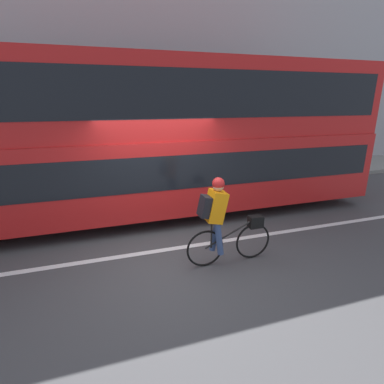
{
  "coord_description": "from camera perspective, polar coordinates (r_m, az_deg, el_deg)",
  "views": [
    {
      "loc": [
        -1.22,
        -5.01,
        2.86
      ],
      "look_at": [
        0.64,
        0.73,
        1.0
      ],
      "focal_mm": 28.0,
      "sensor_mm": 36.0,
      "label": 1
    }
  ],
  "objects": [
    {
      "name": "sidewalk_curb",
      "position": [
        10.61,
        -10.77,
        1.6
      ],
      "size": [
        60.0,
        2.54,
        0.15
      ],
      "color": "gray",
      "rests_on": "ground_plane"
    },
    {
      "name": "building_facade",
      "position": [
        11.68,
        -12.81,
        20.67
      ],
      "size": [
        60.0,
        0.3,
        7.32
      ],
      "color": "#9E9EA3",
      "rests_on": "ground_plane"
    },
    {
      "name": "bus",
      "position": [
        7.46,
        -7.98,
        11.08
      ],
      "size": [
        11.46,
        2.54,
        3.77
      ],
      "color": "black",
      "rests_on": "ground_plane"
    },
    {
      "name": "cyclist_on_bike",
      "position": [
        5.27,
        5.68,
        -5.09
      ],
      "size": [
        1.64,
        0.32,
        1.63
      ],
      "color": "black",
      "rests_on": "ground_plane"
    },
    {
      "name": "road_center_line",
      "position": [
        6.11,
        -4.43,
        -10.81
      ],
      "size": [
        50.0,
        0.14,
        0.01
      ],
      "primitive_type": "cube",
      "color": "silver",
      "rests_on": "ground_plane"
    },
    {
      "name": "ground_plane",
      "position": [
        5.9,
        -3.85,
        -11.91
      ],
      "size": [
        80.0,
        80.0,
        0.0
      ],
      "primitive_type": "plane",
      "color": "#424244"
    }
  ]
}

